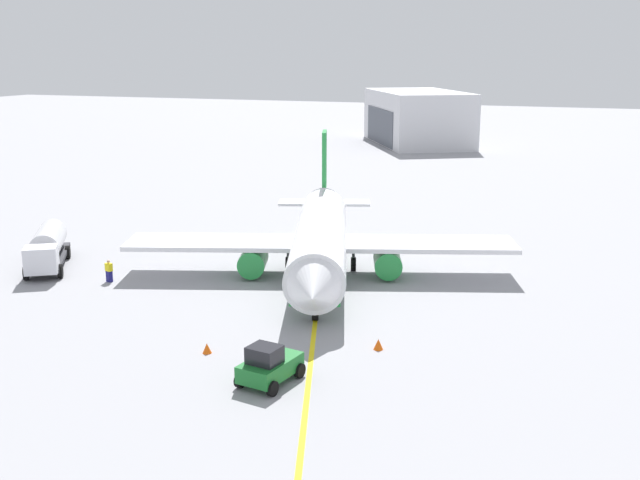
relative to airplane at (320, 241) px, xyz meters
name	(u,v)px	position (x,y,z in m)	size (l,w,h in m)	color
ground_plane	(320,278)	(0.42, 0.14, -2.81)	(400.00, 400.00, 0.00)	#939399
airplane	(320,241)	(0.00, 0.00, 0.00)	(29.74, 30.11, 9.98)	white
fuel_tanker	(47,247)	(5.39, -21.45, -1.09)	(9.40, 7.23, 3.15)	#2D2D33
pushback_tug	(269,365)	(19.52, 4.37, -1.80)	(3.90, 2.86, 2.20)	#196B28
refueling_worker	(109,271)	(6.99, -14.49, -1.99)	(0.51, 0.61, 1.71)	navy
safety_cone_nose	(378,344)	(12.99, 8.46, -2.48)	(0.58, 0.58, 0.65)	#F2590F
safety_cone_wingtip	(207,348)	(16.99, -0.70, -2.51)	(0.54, 0.54, 0.60)	#F2590F
distant_hangar	(417,118)	(-88.76, -13.44, 2.09)	(30.89, 26.02, 9.81)	silver
taxi_line_marking	(320,278)	(0.42, 0.14, -2.80)	(68.15, 0.30, 0.01)	yellow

